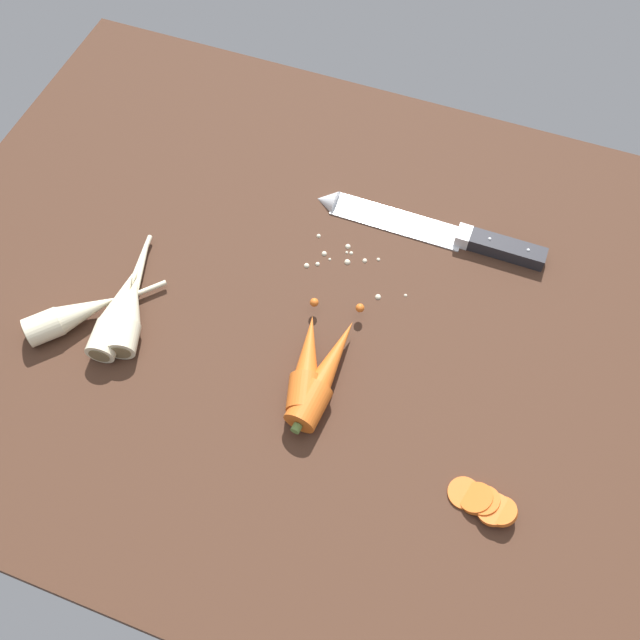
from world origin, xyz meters
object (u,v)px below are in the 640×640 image
Objects in this scene: chefs_knife at (425,227)px; parsnip_mid_left at (73,315)px; carrot_slice_stack at (483,502)px; parsnip_mid_right at (117,313)px; whole_carrot_second at (307,366)px; whole_carrot at (324,375)px; parsnip_front at (129,314)px.

chefs_knife is 51.28cm from parsnip_mid_left.
parsnip_mid_left is at bearing 174.89° from carrot_slice_stack.
parsnip_mid_left and parsnip_mid_right have the same top height.
whole_carrot_second is 2.04× the size of carrot_slice_stack.
chefs_knife is at bearing 79.75° from whole_carrot.
whole_carrot reaches higher than carrot_slice_stack.
chefs_knife is 1.94× the size of parsnip_front.
parsnip_front is (-27.89, -0.56, -0.12)cm from whole_carrot.
chefs_knife is 1.68× the size of parsnip_mid_right.
parsnip_mid_left is at bearing -174.53° from whole_carrot.
parsnip_mid_right is (-29.53, -0.96, -0.12)cm from whole_carrot.
whole_carrot is at bearing -10.11° from whole_carrot_second.
chefs_knife is at bearing 74.67° from whole_carrot_second.
whole_carrot is 35.01cm from parsnip_mid_left.
parsnip_front reaches higher than carrot_slice_stack.
parsnip_mid_left reaches higher than carrot_slice_stack.
whole_carrot_second is (-7.73, -28.22, 1.45)cm from chefs_knife.
parsnip_mid_right is at bearing -139.51° from chefs_knife.
whole_carrot_second is at bearing 2.29° from parsnip_front.
whole_carrot reaches higher than parsnip_mid_left.
whole_carrot is 1.28× the size of parsnip_mid_left.
whole_carrot_second reaches higher than parsnip_front.
whole_carrot_second is at bearing 169.89° from whole_carrot.
parsnip_mid_right is (5.33, 2.38, -0.00)cm from parsnip_mid_left.
parsnip_mid_right is (-1.63, -0.40, -0.00)cm from parsnip_front.
whole_carrot is 1.18× the size of whole_carrot_second.
parsnip_front is at bearing 13.60° from parsnip_mid_right.
parsnip_front and parsnip_mid_left have the same top height.
carrot_slice_stack is (23.19, -8.53, -1.28)cm from whole_carrot.
chefs_knife and carrot_slice_stack have the same top height.
parsnip_mid_left is 5.83cm from parsnip_mid_right.
whole_carrot is 24.75cm from carrot_slice_stack.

